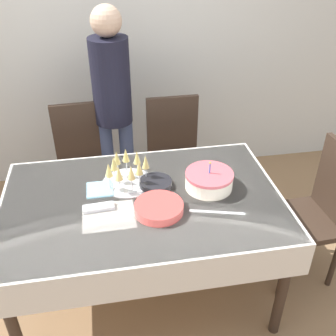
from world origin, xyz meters
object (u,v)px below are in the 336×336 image
Objects in this scene: plate_stack_main at (159,208)px; plate_stack_dessert at (156,183)px; dining_chair_far_left at (84,162)px; champagne_tray at (127,170)px; dining_chair_right_end at (316,209)px; person_standing at (112,97)px; dining_chair_far_right at (175,154)px; birthday_cake at (209,180)px.

plate_stack_main reaches higher than plate_stack_dessert.
champagne_tray is (0.28, -0.66, 0.33)m from dining_chair_far_left.
dining_chair_far_left is 1.68m from dining_chair_right_end.
dining_chair_right_end is 0.59× the size of person_standing.
plate_stack_dessert is at bearing -58.26° from dining_chair_far_left.
plate_stack_dessert is (-0.25, -0.72, 0.25)m from dining_chair_far_right.
champagne_tray is at bearing -87.89° from person_standing.
plate_stack_main is (-0.27, -0.96, 0.26)m from dining_chair_far_right.
dining_chair_far_right and dining_chair_right_end have the same top height.
person_standing reaches higher than dining_chair_far_left.
plate_stack_dessert is (-1.01, 0.11, 0.25)m from dining_chair_right_end.
dining_chair_right_end reaches higher than birthday_cake.
birthday_cake is 0.31m from plate_stack_dessert.
birthday_cake is 0.91× the size of champagne_tray.
dining_chair_far_left and dining_chair_right_end have the same top height.
plate_stack_main is (-1.03, -0.13, 0.26)m from dining_chair_right_end.
dining_chair_right_end is 3.43× the size of birthday_cake.
birthday_cake is 1.05× the size of plate_stack_main.
champagne_tray is 0.81m from person_standing.
plate_stack_main is 1.38× the size of plate_stack_dessert.
dining_chair_far_right is 3.61× the size of plate_stack_main.
dining_chair_far_right reaches higher than champagne_tray.
plate_stack_main is at bearing -64.06° from champagne_tray.
dining_chair_right_end is (0.76, -0.83, 0.00)m from dining_chair_far_right.
dining_chair_right_end is 3.61× the size of plate_stack_main.
champagne_tray reaches higher than plate_stack_main.
dining_chair_right_end is 4.99× the size of plate_stack_dessert.
dining_chair_far_right is at bearing 74.09° from plate_stack_main.
birthday_cake is (0.75, -0.79, 0.28)m from dining_chair_far_left.
person_standing is (-0.44, 0.13, 0.45)m from dining_chair_far_right.
birthday_cake reaches higher than plate_stack_dessert.
dining_chair_far_left is 4.99× the size of plate_stack_dessert.
dining_chair_far_right is at bearing -16.83° from person_standing.
champagne_tray is at bearing -66.83° from dining_chair_far_left.
plate_stack_main is 0.16× the size of person_standing.
dining_chair_far_left is 1.00× the size of dining_chair_far_right.
dining_chair_far_left is 1.00× the size of dining_chair_right_end.
person_standing is (-0.17, 1.09, 0.19)m from plate_stack_main.
dining_chair_far_right is 1.12m from dining_chair_right_end.
dining_chair_far_right reaches higher than plate_stack_dessert.
birthday_cake reaches higher than plate_stack_main.
dining_chair_far_left is 3.43× the size of birthday_cake.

